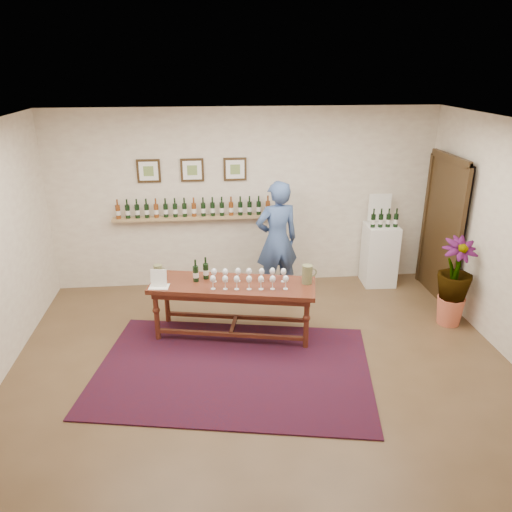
{
  "coord_description": "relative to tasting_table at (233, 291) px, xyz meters",
  "views": [
    {
      "loc": [
        -0.6,
        -5.08,
        3.4
      ],
      "look_at": [
        0.0,
        0.8,
        1.1
      ],
      "focal_mm": 35.0,
      "sensor_mm": 36.0,
      "label": 1
    }
  ],
  "objects": [
    {
      "name": "display_pedestal",
      "position": [
        2.46,
        1.44,
        -0.14
      ],
      "size": [
        0.52,
        0.52,
        0.99
      ],
      "primitive_type": "cube",
      "rotation": [
        0.0,
        0.0,
        -0.05
      ],
      "color": "white",
      "rests_on": "ground"
    },
    {
      "name": "pedestal_bottles",
      "position": [
        2.45,
        1.35,
        0.52
      ],
      "size": [
        0.33,
        0.1,
        0.33
      ],
      "primitive_type": null,
      "rotation": [
        0.0,
        0.0,
        -0.05
      ],
      "color": "black",
      "rests_on": "display_pedestal"
    },
    {
      "name": "tasting_table",
      "position": [
        0.0,
        0.0,
        0.0
      ],
      "size": [
        2.21,
        1.1,
        0.75
      ],
      "rotation": [
        0.0,
        0.0,
        -0.21
      ],
      "color": "#452011",
      "rests_on": "ground"
    },
    {
      "name": "room_shell",
      "position": [
        2.42,
        1.09,
        0.48
      ],
      "size": [
        6.0,
        6.0,
        6.0
      ],
      "color": "#F1E6CC",
      "rests_on": "ground"
    },
    {
      "name": "pitcher_right",
      "position": [
        0.95,
        -0.09,
        0.24
      ],
      "size": [
        0.2,
        0.2,
        0.25
      ],
      "primitive_type": null,
      "rotation": [
        0.0,
        0.0,
        -0.35
      ],
      "color": "olive",
      "rests_on": "tasting_table"
    },
    {
      "name": "person",
      "position": [
        0.73,
        1.14,
        0.27
      ],
      "size": [
        0.74,
        0.57,
        1.82
      ],
      "primitive_type": "imported",
      "rotation": [
        0.0,
        0.0,
        3.36
      ],
      "color": "#385186",
      "rests_on": "ground"
    },
    {
      "name": "menu_card",
      "position": [
        -0.93,
        0.0,
        0.22
      ],
      "size": [
        0.26,
        0.2,
        0.22
      ],
      "primitive_type": "cube",
      "rotation": [
        0.0,
        0.0,
        -0.11
      ],
      "color": "white",
      "rests_on": "tasting_table"
    },
    {
      "name": "potted_plant",
      "position": [
        3.0,
        0.0,
        -0.01
      ],
      "size": [
        0.58,
        0.58,
        1.07
      ],
      "rotation": [
        0.0,
        0.0,
        -0.02
      ],
      "color": "#CD6144",
      "rests_on": "ground"
    },
    {
      "name": "pitcher_left",
      "position": [
        -0.95,
        0.21,
        0.22
      ],
      "size": [
        0.15,
        0.15,
        0.21
      ],
      "primitive_type": null,
      "rotation": [
        0.0,
        0.0,
        -0.16
      ],
      "color": "olive",
      "rests_on": "tasting_table"
    },
    {
      "name": "info_sign",
      "position": [
        2.45,
        1.6,
        0.6
      ],
      "size": [
        0.36,
        0.03,
        0.49
      ],
      "primitive_type": "cube",
      "rotation": [
        0.0,
        0.0,
        -0.05
      ],
      "color": "white",
      "rests_on": "display_pedestal"
    },
    {
      "name": "rug",
      "position": [
        -0.05,
        -0.82,
        -0.63
      ],
      "size": [
        3.55,
        2.7,
        0.02
      ],
      "primitive_type": "cube",
      "rotation": [
        0.0,
        0.0,
        -0.19
      ],
      "color": "#4D0D10",
      "rests_on": "ground"
    },
    {
      "name": "ground",
      "position": [
        0.31,
        -0.76,
        -0.64
      ],
      "size": [
        6.0,
        6.0,
        0.0
      ],
      "primitive_type": "plane",
      "color": "#503923",
      "rests_on": "ground"
    },
    {
      "name": "table_glasses",
      "position": [
        0.21,
        -0.08,
        0.21
      ],
      "size": [
        1.42,
        0.46,
        0.19
      ],
      "primitive_type": null,
      "rotation": [
        0.0,
        0.0,
        -0.1
      ],
      "color": "white",
      "rests_on": "tasting_table"
    },
    {
      "name": "table_bottles",
      "position": [
        -0.4,
        0.15,
        0.27
      ],
      "size": [
        0.3,
        0.19,
        0.31
      ],
      "primitive_type": null,
      "rotation": [
        0.0,
        0.0,
        -0.07
      ],
      "color": "black",
      "rests_on": "tasting_table"
    }
  ]
}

